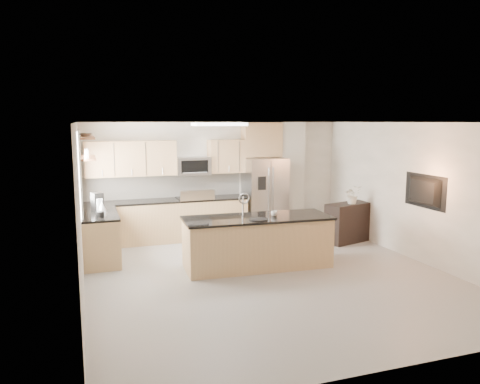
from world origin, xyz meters
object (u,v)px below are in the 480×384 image
object	(u,v)px
microwave	(193,166)
blender	(100,209)
cup	(274,213)
platter	(259,219)
kettle	(102,207)
flower_vase	(353,190)
island	(257,242)
credenza	(349,222)
coffee_maker	(97,202)
range	(195,218)
refrigerator	(265,196)
bowl	(85,134)
television	(421,191)

from	to	relation	value
microwave	blender	xyz separation A→B (m)	(-2.07, -1.61, -0.57)
cup	platter	size ratio (longest dim) A/B	0.36
kettle	flower_vase	xyz separation A→B (m)	(5.18, -0.36, 0.12)
flower_vase	island	bearing A→B (deg)	-159.55
credenza	platter	bearing A→B (deg)	-170.19
island	credenza	size ratio (longest dim) A/B	2.53
island	flower_vase	xyz separation A→B (m)	(2.55, 0.95, 0.69)
coffee_maker	credenza	bearing A→B (deg)	-5.76
range	refrigerator	distance (m)	1.71
credenza	kettle	bearing A→B (deg)	160.74
microwave	bowl	distance (m)	2.50
cup	television	bearing A→B (deg)	-15.85
island	television	xyz separation A→B (m)	(2.91, -0.75, 0.89)
range	credenza	xyz separation A→B (m)	(3.13, -1.34, -0.05)
credenza	blender	bearing A→B (deg)	165.48
refrigerator	bowl	size ratio (longest dim) A/B	5.23
television	bowl	bearing A→B (deg)	67.00
cup	kettle	xyz separation A→B (m)	(-2.94, 1.33, 0.06)
blender	television	size ratio (longest dim) A/B	0.31
island	flower_vase	distance (m)	2.81
credenza	bowl	xyz separation A→B (m)	(-5.38, 0.66, 1.95)
kettle	credenza	bearing A→B (deg)	-3.12
refrigerator	platter	size ratio (longest dim) A/B	5.41
island	cup	size ratio (longest dim) A/B	22.97
credenza	television	xyz separation A→B (m)	(0.38, -1.78, 0.92)
credenza	cup	distance (m)	2.50
blender	flower_vase	distance (m)	5.23
microwave	platter	bearing A→B (deg)	-78.97
range	bowl	world-z (taller)	bowl
cup	microwave	bearing A→B (deg)	110.05
range	bowl	xyz separation A→B (m)	(-2.25, -0.68, 1.91)
coffee_maker	television	world-z (taller)	television
microwave	cup	bearing A→B (deg)	-69.95
blender	kettle	bearing A→B (deg)	83.33
range	credenza	distance (m)	3.40
blender	refrigerator	bearing A→B (deg)	21.08
island	blender	world-z (taller)	island
range	cup	bearing A→B (deg)	-69.00
cup	bowl	distance (m)	3.86
platter	cup	bearing A→B (deg)	29.57
range	refrigerator	bearing A→B (deg)	-1.60
island	kettle	bearing A→B (deg)	156.32
cup	range	bearing A→B (deg)	111.00
range	flower_vase	bearing A→B (deg)	-24.24
island	blender	xyz separation A→B (m)	(-2.67, 0.88, 0.60)
microwave	coffee_maker	xyz separation A→B (m)	(-2.10, -0.94, -0.54)
blender	kettle	world-z (taller)	blender
television	blender	bearing A→B (deg)	73.69
microwave	island	size ratio (longest dim) A/B	0.28
refrigerator	cup	size ratio (longest dim) A/B	15.11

